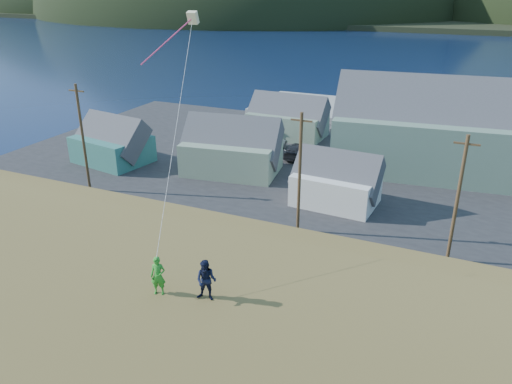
# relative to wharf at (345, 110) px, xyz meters

# --- Properties ---
(ground) EXTENTS (900.00, 900.00, 0.00)m
(ground) POSITION_rel_wharf_xyz_m (6.00, -40.00, -0.45)
(ground) COLOR #0A1638
(ground) RESTS_ON ground
(grass_strip) EXTENTS (110.00, 8.00, 0.10)m
(grass_strip) POSITION_rel_wharf_xyz_m (6.00, -42.00, -0.40)
(grass_strip) COLOR #4C3D19
(grass_strip) RESTS_ON ground
(waterfront_lot) EXTENTS (72.00, 36.00, 0.12)m
(waterfront_lot) POSITION_rel_wharf_xyz_m (6.00, -23.00, -0.39)
(waterfront_lot) COLOR #28282B
(waterfront_lot) RESTS_ON ground
(wharf) EXTENTS (26.00, 14.00, 0.90)m
(wharf) POSITION_rel_wharf_xyz_m (0.00, 0.00, 0.00)
(wharf) COLOR gray
(wharf) RESTS_ON ground
(far_shore) EXTENTS (900.00, 320.00, 2.00)m
(far_shore) POSITION_rel_wharf_xyz_m (6.00, 290.00, 0.55)
(far_shore) COLOR black
(far_shore) RESTS_ON ground
(lodge) EXTENTS (33.82, 12.71, 11.62)m
(lodge) POSITION_rel_wharf_xyz_m (20.70, -19.72, 4.02)
(lodge) COLOR slate
(lodge) RESTS_ON waterfront_lot
(shed_teal) EXTENTS (8.71, 6.74, 6.21)m
(shed_teal) POSITION_rel_wharf_xyz_m (-17.20, -31.26, 1.88)
(shed_teal) COLOR #2D6A62
(shed_teal) RESTS_ON waterfront_lot
(shed_palegreen_near) EXTENTS (10.34, 7.29, 6.99)m
(shed_palegreen_near) POSITION_rel_wharf_xyz_m (-4.24, -28.88, 2.18)
(shed_palegreen_near) COLOR slate
(shed_palegreen_near) RESTS_ON waterfront_lot
(shed_white) EXTENTS (7.58, 5.26, 5.80)m
(shed_white) POSITION_rel_wharf_xyz_m (7.41, -32.30, 1.79)
(shed_white) COLOR white
(shed_white) RESTS_ON waterfront_lot
(shed_palegreen_far) EXTENTS (9.76, 5.76, 6.44)m
(shed_palegreen_far) POSITION_rel_wharf_xyz_m (-3.58, -14.81, 2.03)
(shed_palegreen_far) COLOR slate
(shed_palegreen_far) RESTS_ON waterfront_lot
(utility_poles) EXTENTS (31.50, 0.24, 9.77)m
(utility_poles) POSITION_rel_wharf_xyz_m (2.62, -38.50, 4.36)
(utility_poles) COLOR #47331E
(utility_poles) RESTS_ON waterfront_lot
(parked_cars) EXTENTS (23.34, 12.87, 1.57)m
(parked_cars) POSITION_rel_wharf_xyz_m (-1.76, -19.43, 0.42)
(parked_cars) COLOR silver
(parked_cars) RESTS_ON waterfront_lot
(kite_flyer_green) EXTENTS (0.65, 0.53, 1.53)m
(kite_flyer_green) POSITION_rel_wharf_xyz_m (7.49, -58.36, 7.51)
(kite_flyer_green) COLOR #299127
(kite_flyer_green) RESTS_ON hillside
(kite_flyer_navy) EXTENTS (0.87, 0.73, 1.60)m
(kite_flyer_navy) POSITION_rel_wharf_xyz_m (9.29, -57.96, 7.55)
(kite_flyer_navy) COLOR black
(kite_flyer_navy) RESTS_ON hillside
(kite_rig) EXTENTS (1.91, 4.06, 11.14)m
(kite_rig) POSITION_rel_wharf_xyz_m (4.90, -51.05, 15.69)
(kite_rig) COLOR #F6F1BB
(kite_rig) RESTS_ON ground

